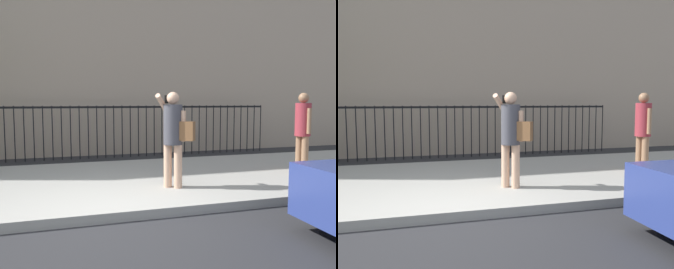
{
  "view_description": "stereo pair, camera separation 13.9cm",
  "coord_description": "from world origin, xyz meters",
  "views": [
    {
      "loc": [
        -0.69,
        -4.82,
        1.7
      ],
      "look_at": [
        1.26,
        1.47,
        1.09
      ],
      "focal_mm": 37.59,
      "sensor_mm": 36.0,
      "label": 1
    },
    {
      "loc": [
        -0.55,
        -4.86,
        1.7
      ],
      "look_at": [
        1.26,
        1.47,
        1.09
      ],
      "focal_mm": 37.59,
      "sensor_mm": 36.0,
      "label": 2
    }
  ],
  "objects": [
    {
      "name": "ground_plane",
      "position": [
        0.0,
        0.0,
        0.0
      ],
      "size": [
        60.0,
        60.0,
        0.0
      ],
      "primitive_type": "plane",
      "color": "#28282B"
    },
    {
      "name": "pedestrian_walking",
      "position": [
        4.48,
        1.73,
        1.16
      ],
      "size": [
        0.34,
        0.49,
        1.76
      ],
      "color": "#936B4C",
      "rests_on": "sidewalk"
    },
    {
      "name": "iron_fence",
      "position": [
        0.0,
        5.9,
        1.02
      ],
      "size": [
        12.03,
        0.04,
        1.6
      ],
      "color": "black",
      "rests_on": "ground"
    },
    {
      "name": "pedestrian_on_phone",
      "position": [
        1.28,
        1.16,
        1.16
      ],
      "size": [
        0.71,
        0.66,
        1.73
      ],
      "color": "tan",
      "rests_on": "sidewalk"
    },
    {
      "name": "sidewalk",
      "position": [
        0.0,
        2.2,
        0.07
      ],
      "size": [
        28.0,
        4.4,
        0.15
      ],
      "primitive_type": "cube",
      "color": "#9E9B93",
      "rests_on": "ground"
    }
  ]
}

